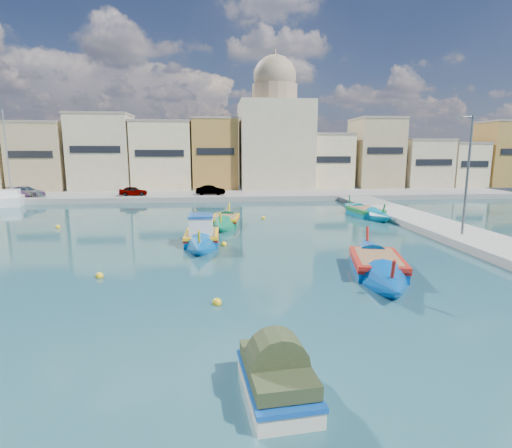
# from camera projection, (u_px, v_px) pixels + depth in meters

# --- Properties ---
(ground) EXTENTS (160.00, 160.00, 0.00)m
(ground) POSITION_uv_depth(u_px,v_px,m) (183.00, 278.00, 18.52)
(ground) COLOR #153B41
(ground) RESTS_ON ground
(north_quay) EXTENTS (80.00, 8.00, 0.60)m
(north_quay) POSITION_uv_depth(u_px,v_px,m) (204.00, 196.00, 49.79)
(north_quay) COLOR gray
(north_quay) RESTS_ON ground
(north_townhouses) EXTENTS (83.20, 7.87, 10.19)m
(north_townhouses) POSITION_uv_depth(u_px,v_px,m) (252.00, 157.00, 56.80)
(north_townhouses) COLOR beige
(north_townhouses) RESTS_ON ground
(church_block) EXTENTS (10.00, 10.00, 19.10)m
(church_block) POSITION_uv_depth(u_px,v_px,m) (274.00, 133.00, 57.13)
(church_block) COLOR #C0B28F
(church_block) RESTS_ON ground
(quay_street_lamp) EXTENTS (1.18, 0.16, 8.00)m
(quay_street_lamp) POSITION_uv_depth(u_px,v_px,m) (467.00, 175.00, 25.30)
(quay_street_lamp) COLOR #595B60
(quay_street_lamp) RESTS_ON ground
(parked_cars) EXTENTS (25.20, 1.82, 1.21)m
(parked_cars) POSITION_uv_depth(u_px,v_px,m) (104.00, 191.00, 47.04)
(parked_cars) COLOR #4C1919
(parked_cars) RESTS_ON north_quay
(luzzu_blue_cabin) EXTENTS (2.17, 8.36, 2.95)m
(luzzu_blue_cabin) POSITION_uv_depth(u_px,v_px,m) (202.00, 238.00, 25.43)
(luzzu_blue_cabin) COLOR #0055AA
(luzzu_blue_cabin) RESTS_ON ground
(luzzu_cyan_mid) EXTENTS (3.13, 9.28, 2.69)m
(luzzu_cyan_mid) POSITION_uv_depth(u_px,v_px,m) (365.00, 213.00, 36.23)
(luzzu_cyan_mid) COLOR #007A9D
(luzzu_cyan_mid) RESTS_ON ground
(luzzu_green) EXTENTS (3.10, 8.08, 2.48)m
(luzzu_green) POSITION_uv_depth(u_px,v_px,m) (225.00, 222.00, 31.80)
(luzzu_green) COLOR #0B7449
(luzzu_green) RESTS_ON ground
(luzzu_blue_south) EXTENTS (4.32, 9.98, 2.81)m
(luzzu_blue_south) POSITION_uv_depth(u_px,v_px,m) (377.00, 266.00, 19.45)
(luzzu_blue_south) COLOR #0049A8
(luzzu_blue_south) RESTS_ON ground
(tender_near) EXTENTS (1.80, 2.98, 1.40)m
(tender_near) POSITION_uv_depth(u_px,v_px,m) (277.00, 379.00, 9.56)
(tender_near) COLOR beige
(tender_near) RESTS_ON ground
(yacht_north) EXTENTS (4.72, 8.60, 11.06)m
(yacht_north) POSITION_uv_depth(u_px,v_px,m) (14.00, 199.00, 45.54)
(yacht_north) COLOR white
(yacht_north) RESTS_ON ground
(mooring_buoys) EXTENTS (27.23, 19.71, 0.36)m
(mooring_buoys) POSITION_uv_depth(u_px,v_px,m) (221.00, 246.00, 24.41)
(mooring_buoys) COLOR yellow
(mooring_buoys) RESTS_ON ground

